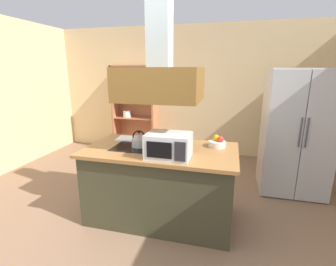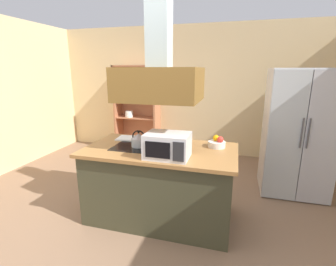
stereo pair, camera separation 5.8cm
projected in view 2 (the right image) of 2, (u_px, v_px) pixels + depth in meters
The scene contains 11 objects.
ground_plane at pixel (141, 230), 2.82m from camera, with size 7.80×7.80×0.00m, color #84644C.
wall_back at pixel (191, 91), 5.27m from camera, with size 6.00×0.12×2.70m, color beige.
kitchen_island at pixel (160, 183), 2.99m from camera, with size 1.78×0.96×0.90m.
range_hood at pixel (159, 74), 2.66m from camera, with size 0.90×0.70×1.24m.
refrigerator at pixel (297, 133), 3.54m from camera, with size 0.90×0.77×1.82m.
dish_cabinet at pixel (138, 113), 5.50m from camera, with size 0.97×0.40×1.89m.
kettle at pixel (139, 140), 2.93m from camera, with size 0.18×0.18×0.20m.
cutting_board at pixel (130, 138), 3.26m from camera, with size 0.34×0.24×0.02m, color white.
microwave at pixel (168, 145), 2.56m from camera, with size 0.46×0.35×0.26m.
wine_glass_on_counter at pixel (157, 135), 2.87m from camera, with size 0.08×0.08×0.21m.
fruit_bowl at pixel (217, 143), 2.92m from camera, with size 0.21×0.21×0.14m.
Camera 2 is at (0.95, -2.27, 1.80)m, focal length 26.08 mm.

